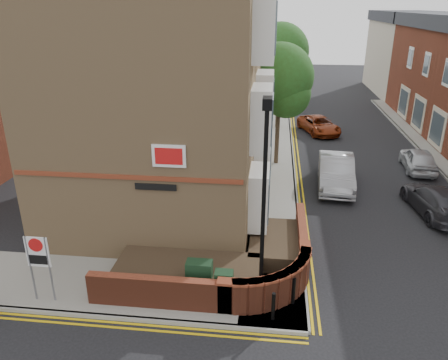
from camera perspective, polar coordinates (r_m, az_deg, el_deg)
ground at (r=13.28m, az=-2.81°, el=-18.53°), size 120.00×120.00×0.00m
pavement_corner at (r=15.23m, az=-15.31°, el=-13.10°), size 13.00×3.00×0.12m
pavement_main at (r=27.31m, az=6.82°, el=3.58°), size 2.00×32.00×0.12m
kerb_side at (r=14.14m, az=-17.57°, el=-16.48°), size 13.00×0.15×0.12m
kerb_main_near at (r=27.34m, az=8.91°, el=3.48°), size 0.15×32.00×0.12m
kerb_main_far at (r=26.16m, az=26.87°, el=0.42°), size 0.15×40.00×0.12m
yellow_lines_side at (r=14.00m, az=-17.96°, el=-17.26°), size 13.00×0.28×0.01m
yellow_lines_main at (r=27.37m, az=9.43°, el=3.35°), size 0.28×32.00×0.01m
corner_building at (r=18.68m, az=-7.97°, el=14.43°), size 8.95×10.40×13.60m
garden_wall at (r=15.24m, az=-1.25°, el=-12.47°), size 6.80×6.00×1.20m
lamppost at (r=12.33m, az=5.18°, el=-3.46°), size 0.25×0.50×6.30m
utility_cabinet_large at (r=13.90m, az=-3.23°, el=-12.70°), size 0.80×0.45×1.20m
utility_cabinet_small at (r=13.58m, az=-0.02°, el=-13.84°), size 0.55×0.40×1.10m
bollard_near at (r=13.11m, az=6.46°, el=-16.08°), size 0.11×0.11×0.90m
bollard_far at (r=13.77m, az=9.07°, el=-14.12°), size 0.11×0.11×0.90m
zone_sign at (r=14.27m, az=-23.09°, el=-9.24°), size 0.72×0.07×2.20m
far_terrace_cream at (r=49.80m, az=22.27°, el=15.19°), size 5.40×12.40×8.00m
tree_near at (r=24.30m, az=7.28°, el=12.55°), size 3.64×3.65×6.70m
tree_mid at (r=32.16m, az=7.31°, el=15.73°), size 4.03×4.03×7.42m
tree_far at (r=40.15m, az=7.27°, el=16.54°), size 3.81×3.81×7.00m
traffic_light_assembly at (r=35.43m, az=7.78°, el=12.32°), size 0.20×0.16×4.20m
silver_car_near at (r=22.66m, az=14.42°, el=1.06°), size 2.01×4.89×1.57m
red_car_main at (r=32.19m, az=12.30°, el=7.05°), size 3.21×4.65×1.18m
grey_car_far at (r=21.30m, az=25.93°, el=-2.37°), size 2.29×4.55×1.27m
silver_car_far at (r=26.48m, az=24.05°, el=2.50°), size 1.76×3.85×1.28m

